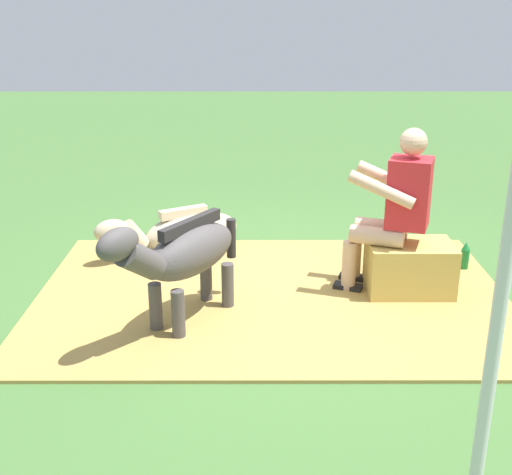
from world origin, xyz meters
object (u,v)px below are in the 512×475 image
Objects in this scene: pony_standing at (183,255)px; tent_pole_left at (505,266)px; soda_bottle at (465,257)px; pony_lying at (182,233)px; person_seated at (393,206)px; hay_bale at (409,269)px.

tent_pole_left is at bearing 128.87° from pony_standing.
soda_bottle is at bearing -156.74° from pony_standing.
pony_standing is 0.50× the size of tent_pole_left.
tent_pole_left is (-1.62, 3.19, 1.00)m from pony_lying.
pony_standing is at bearing -51.13° from tent_pole_left.
tent_pole_left is at bearing 73.95° from soda_bottle.
tent_pole_left reaches higher than soda_bottle.
pony_lying is 5.09× the size of soda_bottle.
person_seated is 1.02m from soda_bottle.
person_seated is at bearing -13.65° from hay_bale.
pony_lying is at bearing -9.88° from soda_bottle.
hay_bale is 2.53× the size of soda_bottle.
person_seated is 1.63m from pony_standing.
pony_lying is at bearing -63.12° from tent_pole_left.
tent_pole_left is at bearing 88.30° from person_seated.
soda_bottle is 0.11× the size of tent_pole_left.
pony_standing reaches higher than soda_bottle.
hay_bale is 0.55× the size of pony_standing.
tent_pole_left is (0.07, 2.35, 0.48)m from person_seated.
person_seated is 1.10× the size of pony_standing.
pony_lying reaches higher than hay_bale.
soda_bottle is 3.07m from tent_pole_left.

